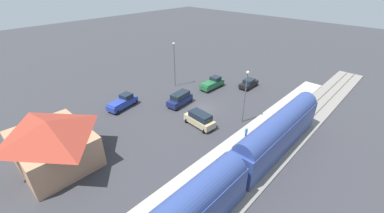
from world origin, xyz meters
name	(u,v)px	position (x,y,z in m)	size (l,w,h in m)	color
ground_plane	(203,108)	(0.00, 0.00, 0.00)	(200.00, 200.00, 0.00)	#38383D
railway_track	(281,142)	(-14.00, 0.00, 0.09)	(4.80, 70.00, 0.30)	gray
platform	(255,130)	(-10.00, 0.00, 0.15)	(3.20, 46.00, 0.30)	#B7B2A8
passenger_train	(237,168)	(-14.00, 10.84, 2.86)	(2.93, 35.72, 4.98)	#33478C
station_building	(52,142)	(4.00, 22.00, 3.00)	(10.37, 8.33, 5.77)	tan
pedestrian_on_platform	(246,132)	(-10.11, 2.73, 1.28)	(0.36, 0.36, 1.71)	#23284C
suv_tan	(200,119)	(-3.19, 4.35, 1.15)	(5.04, 2.68, 2.22)	#C6B284
pickup_green	(212,83)	(4.03, -7.52, 1.03)	(1.99, 5.41, 2.14)	#236638
pickup_blue	(123,102)	(10.00, 9.02, 1.03)	(2.98, 5.68, 2.14)	#283D9E
suv_navy	(180,99)	(3.73, 1.70, 1.15)	(2.53, 5.10, 2.22)	navy
sedan_black	(249,83)	(-1.00, -12.74, 0.88)	(1.89, 4.52, 1.74)	black
light_pole_near_platform	(246,91)	(-7.20, -0.99, 5.15)	(0.44, 0.44, 8.26)	#515156
light_pole_lot_center	(174,60)	(10.26, -3.29, 5.42)	(0.44, 0.44, 8.75)	#515156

